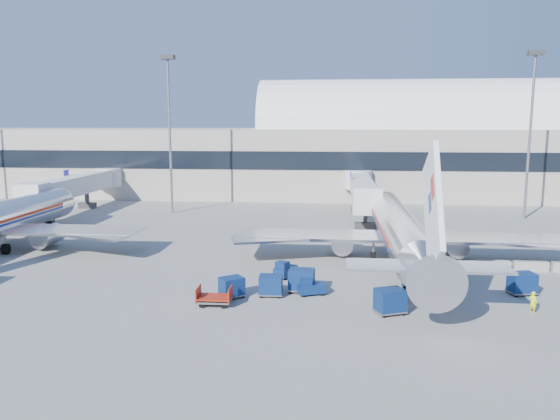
# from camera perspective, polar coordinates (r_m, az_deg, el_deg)

# --- Properties ---
(ground) EXTENTS (260.00, 260.00, 0.00)m
(ground) POSITION_cam_1_polar(r_m,az_deg,el_deg) (49.32, 1.32, -6.39)
(ground) COLOR gray
(ground) RESTS_ON ground
(terminal) EXTENTS (170.00, 28.15, 21.00)m
(terminal) POSITION_cam_1_polar(r_m,az_deg,el_deg) (104.91, -3.86, 6.02)
(terminal) COLOR #B2AA9E
(terminal) RESTS_ON ground
(airliner_main) EXTENTS (32.00, 37.26, 12.07)m
(airliner_main) POSITION_cam_1_polar(r_m,az_deg,el_deg) (53.32, 12.49, -2.19)
(airliner_main) COLOR silver
(airliner_main) RESTS_ON ground
(jetbridge_near) EXTENTS (4.40, 27.50, 6.25)m
(jetbridge_near) POSITION_cam_1_polar(r_m,az_deg,el_deg) (78.86, 8.51, 2.29)
(jetbridge_near) COLOR silver
(jetbridge_near) RESTS_ON ground
(jetbridge_mid) EXTENTS (4.40, 27.50, 6.25)m
(jetbridge_mid) POSITION_cam_1_polar(r_m,az_deg,el_deg) (87.37, -20.21, 2.49)
(jetbridge_mid) COLOR silver
(jetbridge_mid) RESTS_ON ground
(mast_west) EXTENTS (2.00, 1.20, 22.60)m
(mast_west) POSITION_cam_1_polar(r_m,az_deg,el_deg) (80.88, -11.51, 10.09)
(mast_west) COLOR slate
(mast_west) RESTS_ON ground
(mast_east) EXTENTS (2.00, 1.20, 22.60)m
(mast_east) POSITION_cam_1_polar(r_m,az_deg,el_deg) (81.84, 24.81, 9.43)
(mast_east) COLOR slate
(mast_east) RESTS_ON ground
(barrier_near) EXTENTS (3.00, 0.55, 0.90)m
(barrier_near) POSITION_cam_1_polar(r_m,az_deg,el_deg) (53.06, 21.36, -5.41)
(barrier_near) COLOR #9E9E96
(barrier_near) RESTS_ON ground
(barrier_mid) EXTENTS (3.00, 0.55, 0.90)m
(barrier_mid) POSITION_cam_1_polar(r_m,az_deg,el_deg) (54.06, 24.74, -5.37)
(barrier_mid) COLOR #9E9E96
(barrier_mid) RESTS_ON ground
(tug_lead) EXTENTS (2.39, 1.73, 1.40)m
(tug_lead) POSITION_cam_1_polar(r_m,az_deg,el_deg) (42.63, 3.17, -8.02)
(tug_lead) COLOR #0A2151
(tug_lead) RESTS_ON ground
(tug_right) EXTENTS (2.63, 2.41, 1.56)m
(tug_right) POSITION_cam_1_polar(r_m,az_deg,el_deg) (45.26, 14.18, -7.17)
(tug_right) COLOR #0A2151
(tug_right) RESTS_ON ground
(tug_left) EXTENTS (2.03, 2.54, 1.48)m
(tug_left) POSITION_cam_1_polar(r_m,az_deg,el_deg) (47.19, 0.48, -6.26)
(tug_left) COLOR #0A2151
(tug_left) RESTS_ON ground
(cart_train_a) EXTENTS (2.19, 1.74, 1.82)m
(cart_train_a) POSITION_cam_1_polar(r_m,az_deg,el_deg) (43.20, 2.28, -7.31)
(cart_train_a) COLOR #0A2151
(cart_train_a) RESTS_ON ground
(cart_train_b) EXTENTS (1.87, 1.44, 1.62)m
(cart_train_b) POSITION_cam_1_polar(r_m,az_deg,el_deg) (42.25, -0.96, -7.84)
(cart_train_b) COLOR #0A2151
(cart_train_b) RESTS_ON ground
(cart_train_c) EXTENTS (2.25, 2.17, 1.58)m
(cart_train_c) POSITION_cam_1_polar(r_m,az_deg,el_deg) (42.07, -5.07, -7.99)
(cart_train_c) COLOR #0A2151
(cart_train_c) RESTS_ON ground
(cart_solo_near) EXTENTS (2.44, 2.18, 1.77)m
(cart_solo_near) POSITION_cam_1_polar(r_m,az_deg,el_deg) (39.21, 11.43, -9.28)
(cart_solo_near) COLOR #0A2151
(cart_solo_near) RESTS_ON ground
(cart_solo_far) EXTENTS (2.21, 1.85, 1.72)m
(cart_solo_far) POSITION_cam_1_polar(r_m,az_deg,el_deg) (46.53, 23.97, -6.98)
(cart_solo_far) COLOR #0A2151
(cart_solo_far) RESTS_ON ground
(cart_open_red) EXTENTS (2.50, 1.78, 0.66)m
(cart_open_red) POSITION_cam_1_polar(r_m,az_deg,el_deg) (40.58, -6.83, -9.21)
(cart_open_red) COLOR slate
(cart_open_red) RESTS_ON ground
(ramp_worker) EXTENTS (0.65, 0.67, 1.55)m
(ramp_worker) POSITION_cam_1_polar(r_m,az_deg,el_deg) (42.57, 24.92, -8.72)
(ramp_worker) COLOR #CBDF17
(ramp_worker) RESTS_ON ground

